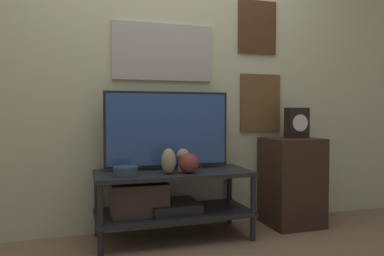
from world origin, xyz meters
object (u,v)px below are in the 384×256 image
at_px(vase_urn_stoneware, 169,161).
at_px(decorative_bust, 183,158).
at_px(television, 168,129).
at_px(mantel_clock, 297,123).
at_px(vase_round_glass, 189,163).
at_px(vase_wide_bowl, 126,171).

relative_size(vase_urn_stoneware, decorative_bust, 1.11).
xyz_separation_m(television, mantel_clock, (1.12, -0.05, 0.04)).
height_order(vase_round_glass, decorative_bust, decorative_bust).
bearing_deg(television, vase_round_glass, -66.60).
bearing_deg(vase_round_glass, television, 113.40).
relative_size(television, decorative_bust, 5.86).
bearing_deg(vase_urn_stoneware, decorative_bust, 41.64).
relative_size(television, vase_wide_bowl, 5.58).
height_order(vase_urn_stoneware, mantel_clock, mantel_clock).
bearing_deg(vase_round_glass, mantel_clock, 10.59).
bearing_deg(vase_wide_bowl, vase_round_glass, -2.12).
distance_m(television, mantel_clock, 1.12).
distance_m(television, vase_urn_stoneware, 0.31).
xyz_separation_m(vase_round_glass, decorative_bust, (-0.00, 0.14, 0.02)).
relative_size(television, mantel_clock, 3.80).
bearing_deg(vase_round_glass, vase_wide_bowl, 177.88).
xyz_separation_m(vase_wide_bowl, mantel_clock, (1.47, 0.17, 0.32)).
distance_m(vase_round_glass, vase_urn_stoneware, 0.15).
bearing_deg(decorative_bust, mantel_clock, 2.63).
distance_m(vase_wide_bowl, mantel_clock, 1.51).
height_order(television, decorative_bust, television).
bearing_deg(vase_round_glass, decorative_bust, 91.51).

